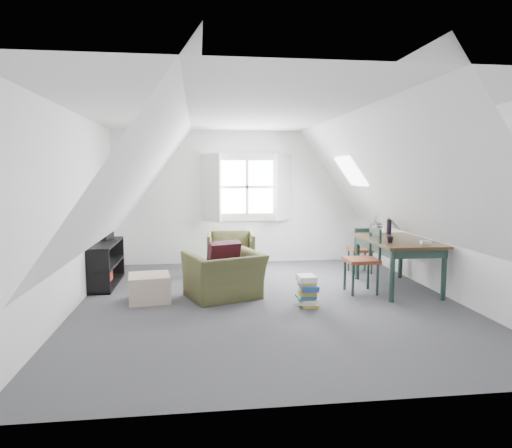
{
  "coord_description": "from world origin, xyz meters",
  "views": [
    {
      "loc": [
        -0.92,
        -5.9,
        1.73
      ],
      "look_at": [
        -0.1,
        0.6,
        0.98
      ],
      "focal_mm": 32.0,
      "sensor_mm": 36.0,
      "label": 1
    }
  ],
  "objects": [
    {
      "name": "floor",
      "position": [
        0.0,
        0.0,
        0.0
      ],
      "size": [
        5.5,
        5.5,
        0.0
      ],
      "primitive_type": "plane",
      "color": "#444449",
      "rests_on": "ground"
    },
    {
      "name": "ceiling",
      "position": [
        0.0,
        0.0,
        2.5
      ],
      "size": [
        5.5,
        5.5,
        0.0
      ],
      "primitive_type": "plane",
      "rotation": [
        3.14,
        0.0,
        0.0
      ],
      "color": "white",
      "rests_on": "wall_back"
    },
    {
      "name": "wall_back",
      "position": [
        0.0,
        2.75,
        1.25
      ],
      "size": [
        5.0,
        0.0,
        5.0
      ],
      "primitive_type": "plane",
      "rotation": [
        1.57,
        0.0,
        0.0
      ],
      "color": "white",
      "rests_on": "ground"
    },
    {
      "name": "wall_front",
      "position": [
        0.0,
        -2.75,
        1.25
      ],
      "size": [
        5.0,
        0.0,
        5.0
      ],
      "primitive_type": "plane",
      "rotation": [
        -1.57,
        0.0,
        0.0
      ],
      "color": "white",
      "rests_on": "ground"
    },
    {
      "name": "wall_left",
      "position": [
        -2.5,
        0.0,
        1.25
      ],
      "size": [
        0.0,
        5.5,
        5.5
      ],
      "primitive_type": "plane",
      "rotation": [
        1.57,
        0.0,
        1.57
      ],
      "color": "white",
      "rests_on": "ground"
    },
    {
      "name": "wall_right",
      "position": [
        2.5,
        0.0,
        1.25
      ],
      "size": [
        0.0,
        5.5,
        5.5
      ],
      "primitive_type": "plane",
      "rotation": [
        1.57,
        0.0,
        -1.57
      ],
      "color": "white",
      "rests_on": "ground"
    },
    {
      "name": "slope_left",
      "position": [
        -1.55,
        0.0,
        1.78
      ],
      "size": [
        3.19,
        5.5,
        4.48
      ],
      "primitive_type": "plane",
      "rotation": [
        0.0,
        2.19,
        0.0
      ],
      "color": "white",
      "rests_on": "wall_left"
    },
    {
      "name": "slope_right",
      "position": [
        1.55,
        0.0,
        1.78
      ],
      "size": [
        3.19,
        5.5,
        4.48
      ],
      "primitive_type": "plane",
      "rotation": [
        0.0,
        -2.19,
        0.0
      ],
      "color": "white",
      "rests_on": "wall_right"
    },
    {
      "name": "dormer_window",
      "position": [
        0.0,
        2.68,
        1.45
      ],
      "size": [
        1.71,
        0.35,
        1.3
      ],
      "color": "white",
      "rests_on": "wall_back"
    },
    {
      "name": "skylight",
      "position": [
        1.55,
        1.3,
        1.75
      ],
      "size": [
        0.35,
        0.75,
        0.47
      ],
      "primitive_type": "cube",
      "rotation": [
        0.0,
        0.95,
        0.0
      ],
      "color": "white",
      "rests_on": "slope_right"
    },
    {
      "name": "armchair_near",
      "position": [
        -0.58,
        0.26,
        0.0
      ],
      "size": [
        1.2,
        1.13,
        0.63
      ],
      "primitive_type": "imported",
      "rotation": [
        0.0,
        0.0,
        3.49
      ],
      "color": "#474827",
      "rests_on": "floor"
    },
    {
      "name": "armchair_far",
      "position": [
        -0.38,
        1.7,
        0.0
      ],
      "size": [
        0.82,
        0.84,
        0.73
      ],
      "primitive_type": "imported",
      "rotation": [
        0.0,
        0.0,
        -0.06
      ],
      "color": "#474827",
      "rests_on": "floor"
    },
    {
      "name": "throw_pillow",
      "position": [
        -0.58,
        0.41,
        0.55
      ],
      "size": [
        0.51,
        0.4,
        0.46
      ],
      "primitive_type": "cube",
      "rotation": [
        0.31,
        0.0,
        0.36
      ],
      "color": "#3D101B",
      "rests_on": "armchair_near"
    },
    {
      "name": "ottoman",
      "position": [
        -1.59,
        0.24,
        0.18
      ],
      "size": [
        0.6,
        0.6,
        0.36
      ],
      "primitive_type": "cube",
      "rotation": [
        0.0,
        0.0,
        0.13
      ],
      "color": "tan",
      "rests_on": "floor"
    },
    {
      "name": "dining_table",
      "position": [
        1.99,
        0.44,
        0.65
      ],
      "size": [
        0.89,
        1.49,
        0.74
      ],
      "rotation": [
        0.0,
        0.0,
        -0.06
      ],
      "color": "#311F0C",
      "rests_on": "floor"
    },
    {
      "name": "demijohn",
      "position": [
        1.84,
        0.89,
        0.87
      ],
      "size": [
        0.21,
        0.21,
        0.3
      ],
      "rotation": [
        0.0,
        0.0,
        -0.21
      ],
      "color": "silver",
      "rests_on": "dining_table"
    },
    {
      "name": "vase_twigs",
      "position": [
        2.09,
        0.99,
        0.88
      ],
      "size": [
        0.08,
        0.08,
        0.6
      ],
      "rotation": [
        0.0,
        0.0,
        0.04
      ],
      "color": "black",
      "rests_on": "dining_table"
    },
    {
      "name": "cup",
      "position": [
        1.74,
        0.14,
        0.74
      ],
      "size": [
        0.1,
        0.1,
        0.08
      ],
      "primitive_type": "imported",
      "rotation": [
        0.0,
        0.0,
        0.11
      ],
      "color": "black",
      "rests_on": "dining_table"
    },
    {
      "name": "paper_box",
      "position": [
        2.19,
        -0.01,
        0.77
      ],
      "size": [
        0.14,
        0.11,
        0.04
      ],
      "primitive_type": "cube",
      "rotation": [
        0.0,
        0.0,
        -0.2
      ],
      "color": "white",
      "rests_on": "dining_table"
    },
    {
      "name": "dining_chair_far",
      "position": [
        1.84,
        1.53,
        0.42
      ],
      "size": [
        0.37,
        0.37,
        0.8
      ],
      "rotation": [
        0.0,
        0.0,
        3.06
      ],
      "color": "brown",
      "rests_on": "floor"
    },
    {
      "name": "dining_chair_near",
      "position": [
        1.43,
        0.3,
        0.49
      ],
      "size": [
        0.44,
        0.44,
        0.94
      ],
      "rotation": [
        0.0,
        0.0,
        -1.58
      ],
      "color": "brown",
      "rests_on": "floor"
    },
    {
      "name": "media_shelf",
      "position": [
        -2.39,
        1.21,
        0.3
      ],
      "size": [
        0.43,
        1.29,
        0.66
      ],
      "rotation": [
        0.0,
        0.0,
        -0.07
      ],
      "color": "black",
      "rests_on": "floor"
    },
    {
      "name": "electronics_box",
      "position": [
        -2.39,
        1.5,
        0.74
      ],
      "size": [
        0.24,
        0.28,
        0.19
      ],
      "primitive_type": "cube",
      "rotation": [
        0.0,
        0.0,
        -0.36
      ],
      "color": "black",
      "rests_on": "media_shelf"
    },
    {
      "name": "magazine_stack",
      "position": [
        0.47,
        -0.25,
        0.2
      ],
      "size": [
        0.3,
        0.35,
        0.4
      ],
      "rotation": [
        0.0,
        0.0,
        -0.35
      ],
      "color": "#B29933",
      "rests_on": "floor"
    }
  ]
}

